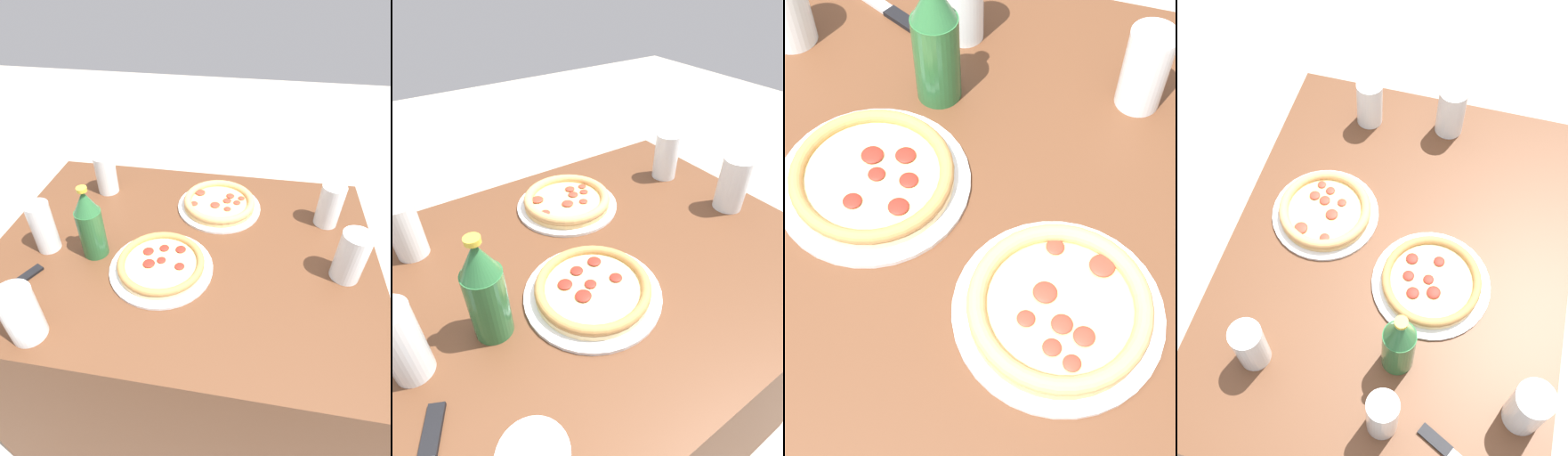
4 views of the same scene
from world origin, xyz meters
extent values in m
plane|color=#A89E8E|center=(0.00, 0.00, 0.00)|extent=(8.00, 8.00, 0.00)
cube|color=#56331E|center=(0.00, 0.00, 0.38)|extent=(1.09, 0.82, 0.76)
cylinder|color=silver|center=(-0.04, -0.10, 0.76)|extent=(0.28, 0.28, 0.01)
cylinder|color=#E5C689|center=(-0.04, -0.10, 0.77)|extent=(0.23, 0.23, 0.01)
cylinder|color=#EACC7F|center=(-0.04, -0.10, 0.78)|extent=(0.20, 0.20, 0.00)
torus|color=#AD7A42|center=(-0.04, -0.10, 0.79)|extent=(0.23, 0.23, 0.02)
ellipsoid|color=maroon|center=(-0.05, -0.04, 0.79)|extent=(0.03, 0.03, 0.01)
ellipsoid|color=maroon|center=(-0.04, -0.09, 0.79)|extent=(0.02, 0.02, 0.01)
ellipsoid|color=maroon|center=(0.01, -0.10, 0.79)|extent=(0.03, 0.03, 0.01)
ellipsoid|color=maroon|center=(0.00, -0.04, 0.79)|extent=(0.03, 0.03, 0.01)
ellipsoid|color=maroon|center=(-0.07, -0.11, 0.79)|extent=(0.03, 0.03, 0.01)
ellipsoid|color=maroon|center=(-0.09, -0.06, 0.79)|extent=(0.03, 0.03, 0.01)
cylinder|color=silver|center=(0.08, 0.20, 0.76)|extent=(0.27, 0.27, 0.01)
cylinder|color=tan|center=(0.08, 0.20, 0.77)|extent=(0.23, 0.23, 0.01)
cylinder|color=#E5C170|center=(0.08, 0.20, 0.78)|extent=(0.20, 0.20, 0.00)
torus|color=tan|center=(0.08, 0.20, 0.79)|extent=(0.23, 0.23, 0.02)
ellipsoid|color=#A83323|center=(0.14, 0.21, 0.79)|extent=(0.02, 0.02, 0.01)
ellipsoid|color=#A83323|center=(0.10, 0.21, 0.79)|extent=(0.03, 0.03, 0.01)
ellipsoid|color=#A83323|center=(0.07, 0.18, 0.79)|extent=(0.03, 0.03, 0.01)
ellipsoid|color=#A83323|center=(0.11, 0.17, 0.79)|extent=(0.02, 0.02, 0.01)
ellipsoid|color=#A83323|center=(0.11, 0.24, 0.79)|extent=(0.03, 0.03, 0.01)
ellipsoid|color=#A83323|center=(0.00, 0.18, 0.79)|extent=(0.02, 0.02, 0.01)
ellipsoid|color=#A83323|center=(0.01, 0.24, 0.79)|extent=(0.03, 0.03, 0.01)
ellipsoid|color=#A83323|center=(0.15, 0.23, 0.78)|extent=(0.02, 0.02, 0.00)
cylinder|color=white|center=(0.44, -0.04, 0.83)|extent=(0.08, 0.08, 0.14)
cylinder|color=maroon|center=(0.44, -0.04, 0.80)|extent=(0.06, 0.06, 0.08)
cylinder|color=white|center=(-0.31, 0.24, 0.83)|extent=(0.07, 0.07, 0.13)
cylinder|color=silver|center=(-0.31, 0.24, 0.81)|extent=(0.06, 0.06, 0.09)
cylinder|color=white|center=(-0.38, -0.07, 0.84)|extent=(0.06, 0.06, 0.15)
cylinder|color=beige|center=(-0.38, -0.07, 0.81)|extent=(0.05, 0.05, 0.09)
cylinder|color=white|center=(0.41, 0.18, 0.83)|extent=(0.07, 0.07, 0.13)
cylinder|color=#935123|center=(0.41, 0.18, 0.81)|extent=(0.06, 0.06, 0.09)
cylinder|color=white|center=(-0.29, -0.34, 0.83)|extent=(0.08, 0.08, 0.14)
cylinder|color=orange|center=(-0.29, -0.34, 0.81)|extent=(0.07, 0.07, 0.09)
cylinder|color=#286033|center=(-0.24, -0.06, 0.83)|extent=(0.07, 0.07, 0.15)
cone|color=#286033|center=(-0.24, -0.06, 0.94)|extent=(0.07, 0.07, 0.06)
cylinder|color=gold|center=(-0.24, -0.06, 0.97)|extent=(0.03, 0.03, 0.01)
cube|color=black|center=(-0.38, -0.18, 0.76)|extent=(0.06, 0.08, 0.01)
camera|label=1|loc=(0.16, -0.73, 1.46)|focal=28.00mm
camera|label=2|loc=(-0.32, -0.49, 1.31)|focal=28.00mm
camera|label=3|loc=(0.43, 0.21, 1.49)|focal=50.00mm
camera|label=4|loc=(-0.64, -0.12, 1.97)|focal=45.00mm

